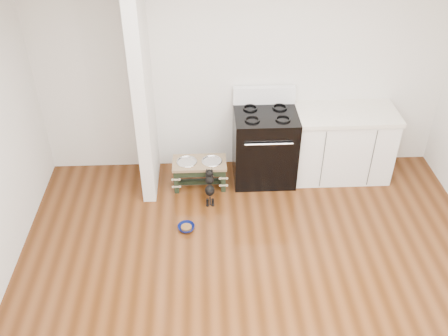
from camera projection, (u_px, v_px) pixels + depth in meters
ground at (261, 313)px, 4.71m from camera, size 5.00×5.00×0.00m
room_shell at (271, 175)px, 3.77m from camera, size 5.00×5.00×5.00m
partition_wall at (142, 86)px, 5.58m from camera, size 0.15×0.80×2.70m
oven_range at (264, 145)px, 6.19m from camera, size 0.76×0.69×1.14m
cabinet_run at (342, 144)px, 6.26m from camera, size 1.24×0.64×0.91m
dog_feeder at (200, 169)px, 6.16m from camera, size 0.66×0.35×0.38m
puppy at (210, 186)px, 5.94m from camera, size 0.12×0.34×0.40m
floor_bowl at (186, 228)px, 5.63m from camera, size 0.23×0.23×0.06m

